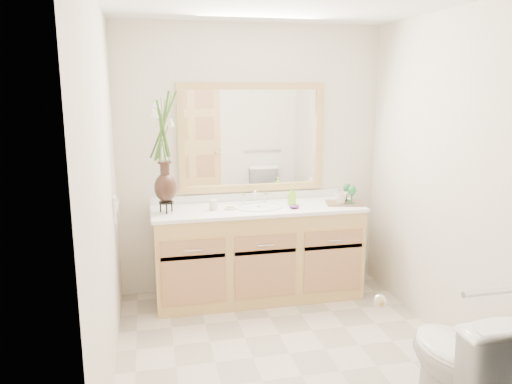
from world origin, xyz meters
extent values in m
plane|color=beige|center=(0.00, 0.00, 0.00)|extent=(2.60, 2.60, 0.00)
cube|color=beige|center=(0.00, 1.30, 1.20)|extent=(2.40, 0.02, 2.40)
cube|color=beige|center=(0.00, -1.30, 1.20)|extent=(2.40, 0.02, 2.40)
cube|color=beige|center=(-1.20, 0.00, 1.20)|extent=(0.02, 2.60, 2.40)
cube|color=beige|center=(1.20, 0.00, 1.20)|extent=(0.02, 2.60, 2.40)
cube|color=tan|center=(0.00, 1.01, 0.40)|extent=(1.80, 0.55, 0.80)
cube|color=white|center=(0.00, 1.01, 0.82)|extent=(1.84, 0.57, 0.03)
ellipsoid|color=white|center=(0.00, 0.99, 0.78)|extent=(0.38, 0.30, 0.12)
cylinder|color=silver|center=(0.00, 1.17, 0.89)|extent=(0.02, 0.02, 0.11)
cylinder|color=silver|center=(-0.10, 1.17, 0.87)|extent=(0.02, 0.02, 0.08)
cylinder|color=silver|center=(0.10, 1.17, 0.87)|extent=(0.02, 0.02, 0.08)
cube|color=white|center=(0.00, 1.28, 1.41)|extent=(1.20, 0.01, 0.85)
cube|color=tan|center=(0.00, 1.28, 1.86)|extent=(1.32, 0.04, 0.06)
cube|color=tan|center=(0.00, 1.28, 0.95)|extent=(1.32, 0.04, 0.06)
cube|color=tan|center=(-0.63, 1.28, 1.41)|extent=(0.06, 0.04, 0.85)
cube|color=tan|center=(0.63, 1.28, 1.41)|extent=(0.06, 0.04, 0.85)
cube|color=white|center=(-1.19, 0.76, 0.98)|extent=(0.02, 0.12, 0.12)
cube|color=tan|center=(-0.30, -1.29, 1.00)|extent=(0.80, 0.03, 2.00)
imported|color=white|center=(0.70, -0.92, 0.37)|extent=(0.42, 0.75, 0.74)
cylinder|color=black|center=(-0.79, 0.99, 0.92)|extent=(0.12, 0.12, 0.01)
ellipsoid|color=black|center=(-0.79, 0.99, 1.04)|extent=(0.18, 0.18, 0.24)
cylinder|color=black|center=(-0.79, 0.99, 1.19)|extent=(0.08, 0.08, 0.11)
cylinder|color=#4C7A33|center=(-0.79, 0.99, 1.47)|extent=(0.06, 0.06, 0.43)
cylinder|color=beige|center=(-0.39, 1.00, 0.87)|extent=(0.07, 0.07, 0.09)
cylinder|color=beige|center=(-0.25, 0.98, 0.84)|extent=(0.10, 0.10, 0.01)
cube|color=beige|center=(-0.25, 0.98, 0.85)|extent=(0.06, 0.04, 0.02)
imported|color=#87E135|center=(0.31, 1.05, 0.90)|extent=(0.08, 0.08, 0.14)
ellipsoid|color=#55256F|center=(0.29, 0.89, 0.85)|extent=(0.10, 0.09, 0.03)
cube|color=brown|center=(0.78, 0.96, 0.84)|extent=(0.36, 0.28, 0.02)
imported|color=beige|center=(0.73, 0.92, 0.90)|extent=(0.12, 0.12, 0.11)
imported|color=beige|center=(0.77, 1.00, 0.90)|extent=(0.11, 0.11, 0.10)
cylinder|color=#246E37|center=(0.82, 0.90, 0.85)|extent=(0.07, 0.07, 0.01)
cylinder|color=#246E37|center=(0.82, 0.90, 0.90)|extent=(0.01, 0.01, 0.10)
ellipsoid|color=#246E37|center=(0.82, 0.90, 0.96)|extent=(0.07, 0.07, 0.08)
cylinder|color=#246E37|center=(0.82, 1.01, 0.85)|extent=(0.07, 0.07, 0.01)
cylinder|color=#246E37|center=(0.82, 1.01, 0.90)|extent=(0.01, 0.01, 0.10)
ellipsoid|color=#246E37|center=(0.82, 1.01, 0.96)|extent=(0.07, 0.07, 0.08)
camera|label=1|loc=(-0.93, -3.10, 1.87)|focal=35.00mm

